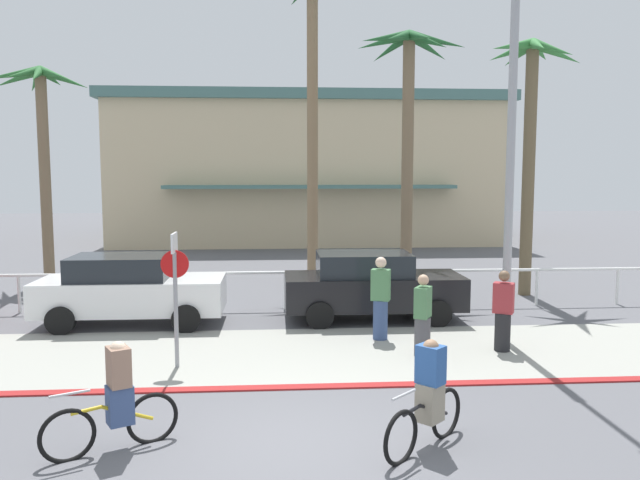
{
  "coord_description": "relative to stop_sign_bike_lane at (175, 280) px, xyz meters",
  "views": [
    {
      "loc": [
        -0.24,
        -8.27,
        3.68
      ],
      "look_at": [
        0.76,
        6.0,
        2.14
      ],
      "focal_mm": 35.44,
      "sensor_mm": 36.0,
      "label": 1
    }
  ],
  "objects": [
    {
      "name": "ground_plane",
      "position": [
        2.12,
        6.52,
        -1.68
      ],
      "size": [
        80.0,
        80.0,
        0.0
      ],
      "primitive_type": "plane",
      "color": "#5B5B60"
    },
    {
      "name": "sidewalk_strip",
      "position": [
        2.12,
        0.72,
        -1.67
      ],
      "size": [
        44.0,
        4.0,
        0.02
      ],
      "primitive_type": "cube",
      "color": "#9E9E93",
      "rests_on": "ground"
    },
    {
      "name": "curb_paint",
      "position": [
        2.12,
        -1.28,
        -1.66
      ],
      "size": [
        44.0,
        0.24,
        0.03
      ],
      "primitive_type": "cube",
      "color": "maroon",
      "rests_on": "ground"
    },
    {
      "name": "building_backdrop",
      "position": [
        3.54,
        24.46,
        2.16
      ],
      "size": [
        20.21,
        13.31,
        7.63
      ],
      "color": "beige",
      "rests_on": "ground"
    },
    {
      "name": "rail_fence",
      "position": [
        2.12,
        5.02,
        -0.84
      ],
      "size": [
        27.93,
        0.08,
        1.04
      ],
      "color": "white",
      "rests_on": "ground"
    },
    {
      "name": "stop_sign_bike_lane",
      "position": [
        0.0,
        0.0,
        0.0
      ],
      "size": [
        0.52,
        0.56,
        2.56
      ],
      "color": "gray",
      "rests_on": "ground"
    },
    {
      "name": "streetlight_curb",
      "position": [
        6.82,
        1.08,
        2.6
      ],
      "size": [
        0.24,
        2.54,
        7.5
      ],
      "color": "#9EA0A5",
      "rests_on": "ground"
    },
    {
      "name": "palm_tree_1",
      "position": [
        -5.81,
        9.93,
        3.84
      ],
      "size": [
        3.33,
        2.94,
        7.14
      ],
      "color": "#756047",
      "rests_on": "ground"
    },
    {
      "name": "palm_tree_2",
      "position": [
        3.07,
        9.14,
        5.63
      ],
      "size": [
        2.99,
        3.15,
        9.97
      ],
      "color": "#846B4C",
      "rests_on": "ground"
    },
    {
      "name": "palm_tree_3",
      "position": [
        5.91,
        7.48,
        4.46
      ],
      "size": [
        3.34,
        3.64,
        7.93
      ],
      "color": "#756047",
      "rests_on": "ground"
    },
    {
      "name": "palm_tree_4",
      "position": [
        9.35,
        6.51,
        3.86
      ],
      "size": [
        3.04,
        3.23,
        7.55
      ],
      "color": "brown",
      "rests_on": "ground"
    },
    {
      "name": "car_white_1",
      "position": [
        -1.66,
        3.54,
        -0.81
      ],
      "size": [
        4.4,
        2.02,
        1.69
      ],
      "color": "white",
      "rests_on": "ground"
    },
    {
      "name": "car_black_2",
      "position": [
        4.24,
        3.66,
        -0.81
      ],
      "size": [
        4.4,
        2.02,
        1.69
      ],
      "color": "black",
      "rests_on": "ground"
    },
    {
      "name": "cyclist_black_0",
      "position": [
        3.89,
        -3.74,
        -0.98
      ],
      "size": [
        1.35,
        1.31,
        1.5
      ],
      "color": "black",
      "rests_on": "ground"
    },
    {
      "name": "cyclist_yellow_1",
      "position": [
        -0.24,
        -3.53,
        -0.98
      ],
      "size": [
        1.64,
        0.91,
        1.5
      ],
      "color": "black",
      "rests_on": "ground"
    },
    {
      "name": "pedestrian_0",
      "position": [
        4.16,
        1.71,
        -0.81
      ],
      "size": [
        0.46,
        0.41,
        1.85
      ],
      "color": "#384C7A",
      "rests_on": "ground"
    },
    {
      "name": "pedestrian_1",
      "position": [
        6.52,
        0.64,
        -0.9
      ],
      "size": [
        0.48,
        0.44,
        1.69
      ],
      "color": "#232326",
      "rests_on": "ground"
    },
    {
      "name": "pedestrian_2",
      "position": [
        4.79,
        0.39,
        -0.91
      ],
      "size": [
        0.44,
        0.48,
        1.67
      ],
      "color": "#4C4C51",
      "rests_on": "ground"
    }
  ]
}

